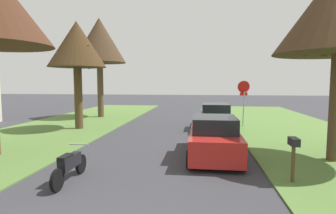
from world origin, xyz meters
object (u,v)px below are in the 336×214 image
object	(u,v)px
parked_sedan_red	(214,138)
curbside_mailbox	(294,147)
street_tree_left_far	(99,41)
stop_sign_far	(244,93)
street_tree_left_mid_b	(77,46)
parked_sedan_green	(215,117)
parked_motorcycle	(70,165)

from	to	relation	value
parked_sedan_red	curbside_mailbox	world-z (taller)	parked_sedan_red
street_tree_left_far	curbside_mailbox	size ratio (longest dim) A/B	6.28
stop_sign_far	street_tree_left_mid_b	xyz separation A→B (m)	(-10.14, -2.28, 2.89)
street_tree_left_far	parked_sedan_red	xyz separation A→B (m)	(8.70, -10.80, -5.44)
street_tree_left_far	curbside_mailbox	world-z (taller)	street_tree_left_far
parked_sedan_red	parked_sedan_green	world-z (taller)	same
stop_sign_far	parked_sedan_red	xyz separation A→B (m)	(-2.20, -7.48, -1.45)
stop_sign_far	parked_sedan_red	size ratio (longest dim) A/B	0.67
parked_motorcycle	curbside_mailbox	size ratio (longest dim) A/B	1.61
curbside_mailbox	parked_sedan_green	bearing A→B (deg)	100.78
street_tree_left_mid_b	parked_sedan_red	size ratio (longest dim) A/B	1.47
street_tree_left_far	parked_motorcycle	xyz separation A→B (m)	(4.45, -14.05, -5.68)
stop_sign_far	curbside_mailbox	bearing A→B (deg)	-90.67
parked_sedan_green	curbside_mailbox	distance (m)	9.19
stop_sign_far	parked_sedan_green	xyz separation A→B (m)	(-1.84, -1.08, -1.45)
street_tree_left_far	parked_sedan_green	world-z (taller)	street_tree_left_far
street_tree_left_far	curbside_mailbox	distance (m)	17.96
stop_sign_far	parked_sedan_green	bearing A→B (deg)	-149.44
street_tree_left_mid_b	curbside_mailbox	world-z (taller)	street_tree_left_mid_b
parked_motorcycle	curbside_mailbox	bearing A→B (deg)	5.66
street_tree_left_mid_b	street_tree_left_far	size ratio (longest dim) A/B	0.81
street_tree_left_mid_b	street_tree_left_far	xyz separation A→B (m)	(-0.75, 5.60, 1.11)
parked_sedan_green	parked_motorcycle	distance (m)	10.70
street_tree_left_far	parked_sedan_green	xyz separation A→B (m)	(9.06, -4.40, -5.44)
parked_sedan_green	parked_motorcycle	size ratio (longest dim) A/B	2.15
parked_sedan_red	street_tree_left_mid_b	bearing A→B (deg)	146.79
parked_sedan_red	curbside_mailbox	bearing A→B (deg)	-51.55
parked_sedan_red	parked_sedan_green	bearing A→B (deg)	86.75
parked_sedan_red	curbside_mailbox	distance (m)	3.36
parked_sedan_green	parked_motorcycle	world-z (taller)	parked_sedan_green
street_tree_left_far	parked_sedan_green	distance (m)	11.45
street_tree_left_mid_b	parked_sedan_green	xyz separation A→B (m)	(8.31, 1.20, -4.33)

